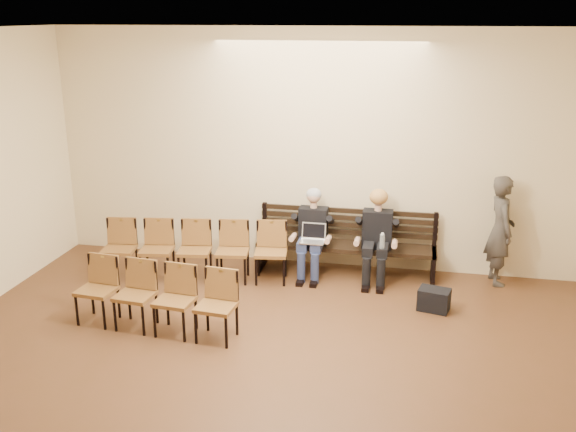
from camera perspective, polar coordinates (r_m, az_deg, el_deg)
name	(u,v)px	position (r m, az deg, el deg)	size (l,w,h in m)	color
room_walls	(237,159)	(5.22, -4.51, 5.06)	(8.02, 10.01, 3.51)	beige
bench	(345,259)	(9.46, 5.12, -3.82)	(2.60, 0.90, 0.45)	black
seated_man	(312,235)	(9.27, 2.16, -1.66)	(0.51, 0.70, 1.22)	black
seated_woman	(376,239)	(9.18, 7.87, -2.05)	(0.52, 0.72, 1.21)	black
laptop	(312,242)	(9.06, 2.15, -2.36)	(0.34, 0.27, 0.25)	silver
water_bottle	(382,249)	(8.91, 8.34, -2.96)	(0.07, 0.07, 0.23)	silver
bag	(434,300)	(8.53, 12.85, -7.26)	(0.39, 0.27, 0.29)	black
passerby	(501,222)	(9.36, 18.43, -0.53)	(0.66, 0.43, 1.80)	#39342F
chair_row_front	(194,251)	(9.24, -8.31, -3.11)	(2.63, 0.47, 0.86)	brown
chair_row_back	(155,299)	(7.87, -11.78, -7.20)	(2.02, 0.45, 0.83)	brown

